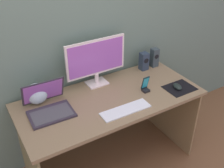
% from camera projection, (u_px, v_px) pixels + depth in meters
% --- Properties ---
extents(ground_plane, '(8.00, 8.00, 0.00)m').
position_uv_depth(ground_plane, '(111.00, 162.00, 2.60)').
color(ground_plane, brown).
extents(wall_back, '(6.00, 0.04, 2.50)m').
position_uv_depth(wall_back, '(86.00, 25.00, 2.22)').
color(wall_back, slate).
rests_on(wall_back, ground_plane).
extents(desk, '(1.51, 0.69, 0.75)m').
position_uv_depth(desk, '(110.00, 113.00, 2.28)').
color(desk, '#89704F').
rests_on(desk, ground_plane).
extents(monitor, '(0.54, 0.14, 0.41)m').
position_uv_depth(monitor, '(96.00, 60.00, 2.27)').
color(monitor, white).
rests_on(monitor, desk).
extents(speaker_right, '(0.07, 0.07, 0.19)m').
position_uv_depth(speaker_right, '(154.00, 57.00, 2.62)').
color(speaker_right, '#354347').
rests_on(speaker_right, desk).
extents(speaker_near_monitor, '(0.07, 0.07, 0.17)m').
position_uv_depth(speaker_near_monitor, '(144.00, 61.00, 2.57)').
color(speaker_near_monitor, '#2A3849').
rests_on(speaker_near_monitor, desk).
extents(laptop, '(0.34, 0.32, 0.22)m').
position_uv_depth(laptop, '(49.00, 106.00, 2.03)').
color(laptop, '#312B37').
rests_on(laptop, desk).
extents(fishbowl, '(0.17, 0.17, 0.17)m').
position_uv_depth(fishbowl, '(37.00, 94.00, 2.11)').
color(fishbowl, silver).
rests_on(fishbowl, desk).
extents(keyboard_external, '(0.40, 0.13, 0.01)m').
position_uv_depth(keyboard_external, '(126.00, 110.00, 2.06)').
color(keyboard_external, white).
rests_on(keyboard_external, desk).
extents(mousepad, '(0.25, 0.20, 0.00)m').
position_uv_depth(mousepad, '(180.00, 88.00, 2.33)').
color(mousepad, black).
rests_on(mousepad, desk).
extents(mouse, '(0.08, 0.11, 0.04)m').
position_uv_depth(mouse, '(177.00, 87.00, 2.31)').
color(mouse, black).
rests_on(mouse, mousepad).
extents(phone_in_dock, '(0.06, 0.06, 0.14)m').
position_uv_depth(phone_in_dock, '(145.00, 86.00, 2.26)').
color(phone_in_dock, black).
rests_on(phone_in_dock, desk).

